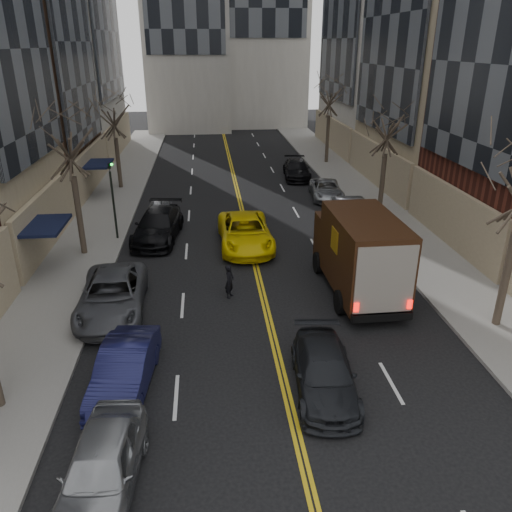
{
  "coord_description": "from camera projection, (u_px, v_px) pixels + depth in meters",
  "views": [
    {
      "loc": [
        -2.27,
        -4.89,
        10.28
      ],
      "look_at": [
        -0.37,
        13.86,
        2.2
      ],
      "focal_mm": 35.0,
      "sensor_mm": 36.0,
      "label": 1
    }
  ],
  "objects": [
    {
      "name": "tree_lf_mid",
      "position": [
        66.0,
        127.0,
        23.61
      ],
      "size": [
        3.2,
        3.2,
        8.91
      ],
      "color": "#382D23",
      "rests_on": "sidewalk_left"
    },
    {
      "name": "parked_lf_a",
      "position": [
        102.0,
        467.0,
        12.16
      ],
      "size": [
        2.04,
        4.48,
        1.49
      ],
      "primitive_type": "imported",
      "rotation": [
        0.0,
        0.0,
        -0.07
      ],
      "color": "#93969A",
      "rests_on": "ground"
    },
    {
      "name": "taxi",
      "position": [
        245.0,
        232.0,
        27.02
      ],
      "size": [
        2.85,
        5.98,
        1.65
      ],
      "primitive_type": "imported",
      "rotation": [
        0.0,
        0.0,
        0.02
      ],
      "color": "yellow",
      "rests_on": "ground"
    },
    {
      "name": "tree_rt_far",
      "position": [
        330.0,
        87.0,
        43.47
      ],
      "size": [
        3.2,
        3.2,
        9.11
      ],
      "color": "#382D23",
      "rests_on": "sidewalk_right"
    },
    {
      "name": "sidewalk_right",
      "position": [
        372.0,
        204.0,
        34.23
      ],
      "size": [
        4.0,
        66.0,
        0.15
      ],
      "primitive_type": "cube",
      "color": "slate",
      "rests_on": "ground"
    },
    {
      "name": "parked_lf_b",
      "position": [
        125.0,
        369.0,
        15.86
      ],
      "size": [
        1.97,
        4.54,
        1.45
      ],
      "primitive_type": "imported",
      "rotation": [
        0.0,
        0.0,
        -0.1
      ],
      "color": "#12133A",
      "rests_on": "ground"
    },
    {
      "name": "parked_lf_e",
      "position": [
        161.0,
        214.0,
        30.31
      ],
      "size": [
        1.98,
        4.26,
        1.41
      ],
      "primitive_type": "imported",
      "rotation": [
        0.0,
        0.0,
        0.08
      ],
      "color": "#B5B8BD",
      "rests_on": "ground"
    },
    {
      "name": "parked_rt_c",
      "position": [
        297.0,
        170.0,
        40.78
      ],
      "size": [
        2.43,
        5.14,
        1.45
      ],
      "primitive_type": "imported",
      "rotation": [
        0.0,
        0.0,
        -0.08
      ],
      "color": "black",
      "rests_on": "ground"
    },
    {
      "name": "observer_sedan",
      "position": [
        324.0,
        373.0,
        15.78
      ],
      "size": [
        2.25,
        4.73,
        1.33
      ],
      "rotation": [
        0.0,
        0.0,
        -0.09
      ],
      "color": "black",
      "rests_on": "ground"
    },
    {
      "name": "parked_rt_a",
      "position": [
        350.0,
        213.0,
        30.12
      ],
      "size": [
        2.19,
        5.01,
        1.6
      ],
      "primitive_type": "imported",
      "rotation": [
        0.0,
        0.0,
        -0.1
      ],
      "color": "#46474D",
      "rests_on": "ground"
    },
    {
      "name": "pedestrian",
      "position": [
        230.0,
        281.0,
        21.61
      ],
      "size": [
        0.56,
        0.66,
        1.53
      ],
      "primitive_type": "imported",
      "rotation": [
        0.0,
        0.0,
        1.15
      ],
      "color": "black",
      "rests_on": "ground"
    },
    {
      "name": "sidewalk_left",
      "position": [
        105.0,
        212.0,
        32.56
      ],
      "size": [
        4.0,
        66.0,
        0.15
      ],
      "primitive_type": "cube",
      "color": "slate",
      "rests_on": "ground"
    },
    {
      "name": "tree_lf_far",
      "position": [
        112.0,
        107.0,
        35.72
      ],
      "size": [
        3.2,
        3.2,
        8.12
      ],
      "color": "#382D23",
      "rests_on": "sidewalk_left"
    },
    {
      "name": "tree_rt_mid",
      "position": [
        389.0,
        117.0,
        29.98
      ],
      "size": [
        3.2,
        3.2,
        8.32
      ],
      "color": "#382D23",
      "rests_on": "sidewalk_right"
    },
    {
      "name": "parked_lf_d",
      "position": [
        158.0,
        225.0,
        28.05
      ],
      "size": [
        2.95,
        5.87,
        1.63
      ],
      "primitive_type": "imported",
      "rotation": [
        0.0,
        0.0,
        -0.12
      ],
      "color": "black",
      "rests_on": "ground"
    },
    {
      "name": "ups_truck",
      "position": [
        359.0,
        253.0,
        21.64
      ],
      "size": [
        2.85,
        6.77,
        3.69
      ],
      "rotation": [
        0.0,
        0.0,
        0.01
      ],
      "color": "black",
      "rests_on": "ground"
    },
    {
      "name": "traffic_signal",
      "position": [
        112.0,
        192.0,
        27.06
      ],
      "size": [
        0.29,
        0.26,
        4.7
      ],
      "color": "black",
      "rests_on": "sidewalk_left"
    },
    {
      "name": "parked_rt_b",
      "position": [
        326.0,
        190.0,
        35.53
      ],
      "size": [
        2.51,
        4.75,
        1.27
      ],
      "primitive_type": "imported",
      "rotation": [
        0.0,
        0.0,
        -0.09
      ],
      "color": "#999CA0",
      "rests_on": "ground"
    },
    {
      "name": "parked_lf_c",
      "position": [
        112.0,
        295.0,
        20.37
      ],
      "size": [
        2.82,
        5.7,
        1.55
      ],
      "primitive_type": "imported",
      "rotation": [
        0.0,
        0.0,
        0.04
      ],
      "color": "#4A4B51",
      "rests_on": "ground"
    }
  ]
}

